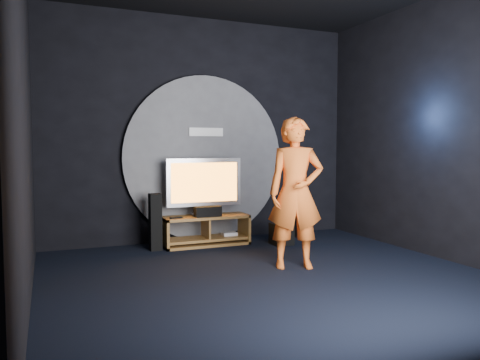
% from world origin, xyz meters
% --- Properties ---
extents(floor, '(5.00, 5.00, 0.00)m').
position_xyz_m(floor, '(0.00, 0.00, 0.00)').
color(floor, black).
rests_on(floor, ground).
extents(back_wall, '(5.00, 0.04, 3.50)m').
position_xyz_m(back_wall, '(0.00, 2.50, 1.75)').
color(back_wall, black).
rests_on(back_wall, ground).
extents(front_wall, '(5.00, 0.04, 3.50)m').
position_xyz_m(front_wall, '(0.00, -2.50, 1.75)').
color(front_wall, black).
rests_on(front_wall, ground).
extents(left_wall, '(0.04, 5.00, 3.50)m').
position_xyz_m(left_wall, '(-2.50, 0.00, 1.75)').
color(left_wall, black).
rests_on(left_wall, ground).
extents(right_wall, '(0.04, 5.00, 3.50)m').
position_xyz_m(right_wall, '(2.50, 0.00, 1.75)').
color(right_wall, black).
rests_on(right_wall, ground).
extents(wall_disc_panel, '(2.60, 0.11, 2.60)m').
position_xyz_m(wall_disc_panel, '(0.00, 2.44, 1.30)').
color(wall_disc_panel, '#515156').
rests_on(wall_disc_panel, ground).
extents(media_console, '(1.30, 0.45, 0.45)m').
position_xyz_m(media_console, '(-0.12, 2.05, 0.20)').
color(media_console, olive).
rests_on(media_console, ground).
extents(tv, '(1.17, 0.22, 0.86)m').
position_xyz_m(tv, '(-0.13, 2.12, 0.92)').
color(tv, '#A5A4AB').
rests_on(tv, media_console).
extents(center_speaker, '(0.40, 0.15, 0.15)m').
position_xyz_m(center_speaker, '(-0.13, 1.95, 0.53)').
color(center_speaker, black).
rests_on(center_speaker, media_console).
extents(remote, '(0.18, 0.05, 0.02)m').
position_xyz_m(remote, '(-0.62, 1.93, 0.46)').
color(remote, black).
rests_on(remote, media_console).
extents(tower_speaker_left, '(0.16, 0.18, 0.82)m').
position_xyz_m(tower_speaker_left, '(-0.91, 1.99, 0.41)').
color(tower_speaker_left, black).
rests_on(tower_speaker_left, ground).
extents(tower_speaker_right, '(0.16, 0.18, 0.82)m').
position_xyz_m(tower_speaker_right, '(1.51, 2.10, 0.41)').
color(tower_speaker_right, black).
rests_on(tower_speaker_right, ground).
extents(subwoofer, '(0.29, 0.29, 0.32)m').
position_xyz_m(subwoofer, '(0.96, 1.65, 0.16)').
color(subwoofer, black).
rests_on(subwoofer, ground).
extents(player, '(0.78, 0.64, 1.85)m').
position_xyz_m(player, '(0.48, 0.37, 0.92)').
color(player, '#DB5C1D').
rests_on(player, ground).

